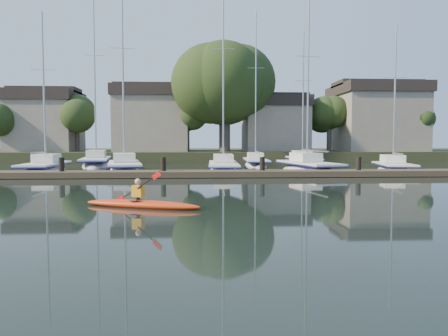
{
  "coord_description": "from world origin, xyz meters",
  "views": [
    {
      "loc": [
        -0.93,
        -12.36,
        2.2
      ],
      "look_at": [
        0.03,
        3.47,
        1.2
      ],
      "focal_mm": 35.0,
      "sensor_mm": 36.0,
      "label": 1
    }
  ],
  "objects": [
    {
      "name": "dock",
      "position": [
        0.0,
        14.0,
        0.2
      ],
      "size": [
        34.0,
        2.0,
        1.8
      ],
      "color": "#4B3B2B",
      "rests_on": "ground"
    },
    {
      "name": "sailboat_6",
      "position": [
        4.24,
        26.27,
        -0.17
      ],
      "size": [
        2.41,
        9.38,
        14.78
      ],
      "rotation": [
        0.0,
        0.0,
        -0.05
      ],
      "color": "silver",
      "rests_on": "ground"
    },
    {
      "name": "sailboat_7",
      "position": [
        8.86,
        27.7,
        -0.2
      ],
      "size": [
        2.36,
        8.4,
        13.48
      ],
      "rotation": [
        0.0,
        0.0,
        -0.02
      ],
      "color": "silver",
      "rests_on": "ground"
    },
    {
      "name": "sailboat_4",
      "position": [
        13.0,
        17.82,
        -0.19
      ],
      "size": [
        3.34,
        7.1,
        11.61
      ],
      "rotation": [
        0.0,
        0.0,
        -0.2
      ],
      "color": "silver",
      "rests_on": "ground"
    },
    {
      "name": "sailboat_1",
      "position": [
        -6.14,
        18.93,
        -0.2
      ],
      "size": [
        3.85,
        9.44,
        15.01
      ],
      "rotation": [
        0.0,
        0.0,
        0.18
      ],
      "color": "silver",
      "rests_on": "ground"
    },
    {
      "name": "sailboat_5",
      "position": [
        -9.87,
        26.56,
        -0.21
      ],
      "size": [
        3.77,
        10.24,
        16.57
      ],
      "rotation": [
        0.0,
        0.0,
        0.15
      ],
      "color": "silver",
      "rests_on": "ground"
    },
    {
      "name": "ground",
      "position": [
        0.0,
        0.0,
        0.0
      ],
      "size": [
        160.0,
        160.0,
        0.0
      ],
      "primitive_type": "plane",
      "color": "black",
      "rests_on": "ground"
    },
    {
      "name": "sailboat_2",
      "position": [
        0.9,
        18.78,
        -0.19
      ],
      "size": [
        2.42,
        9.13,
        15.0
      ],
      "rotation": [
        0.0,
        0.0,
        -0.03
      ],
      "color": "silver",
      "rests_on": "ground"
    },
    {
      "name": "kayak",
      "position": [
        -2.79,
        2.01,
        0.16
      ],
      "size": [
        4.09,
        2.0,
        1.33
      ],
      "rotation": [
        0.0,
        0.0,
        -0.36
      ],
      "color": "red",
      "rests_on": "ground"
    },
    {
      "name": "sailboat_3",
      "position": [
        6.98,
        18.32,
        -0.21
      ],
      "size": [
        3.82,
        9.06,
        14.17
      ],
      "rotation": [
        0.0,
        0.0,
        0.18
      ],
      "color": "silver",
      "rests_on": "ground"
    },
    {
      "name": "sailboat_0",
      "position": [
        -11.6,
        18.74,
        -0.2
      ],
      "size": [
        2.45,
        7.9,
        12.42
      ],
      "rotation": [
        0.0,
        0.0,
        0.03
      ],
      "color": "silver",
      "rests_on": "ground"
    },
    {
      "name": "shore",
      "position": [
        1.61,
        40.29,
        3.23
      ],
      "size": [
        90.0,
        25.25,
        12.75
      ],
      "color": "#27371B",
      "rests_on": "ground"
    }
  ]
}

